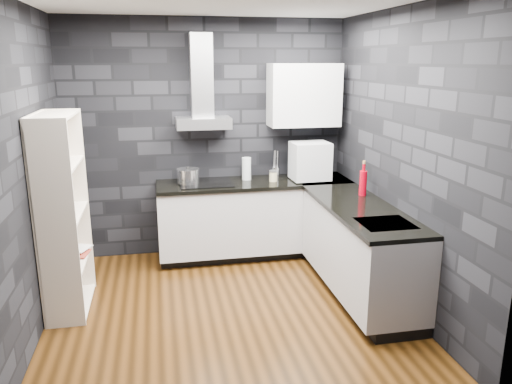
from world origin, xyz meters
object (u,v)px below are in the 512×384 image
object	(u,v)px
pot	(188,176)
glass_vase	(247,169)
storage_jar	(273,177)
fruit_bowl	(60,214)
appliance_garage	(310,161)
red_bottle	(363,183)
bookshelf	(63,214)
utensil_crock	(275,172)

from	to	relation	value
pot	glass_vase	size ratio (longest dim) A/B	0.94
storage_jar	fruit_bowl	world-z (taller)	storage_jar
appliance_garage	red_bottle	distance (m)	0.82
glass_vase	storage_jar	size ratio (longest dim) A/B	2.35
bookshelf	fruit_bowl	xyz separation A→B (m)	(0.00, -0.12, 0.04)
appliance_garage	red_bottle	world-z (taller)	appliance_garage
glass_vase	fruit_bowl	xyz separation A→B (m)	(-1.85, -1.12, -0.09)
red_bottle	pot	bearing A→B (deg)	153.84
glass_vase	pot	bearing A→B (deg)	-173.85
glass_vase	appliance_garage	world-z (taller)	appliance_garage
storage_jar	utensil_crock	size ratio (longest dim) A/B	0.90
fruit_bowl	glass_vase	bearing A→B (deg)	31.28
storage_jar	red_bottle	distance (m)	1.08
glass_vase	fruit_bowl	size ratio (longest dim) A/B	1.23
utensil_crock	red_bottle	size ratio (longest dim) A/B	0.48
glass_vase	utensil_crock	bearing A→B (deg)	6.66
utensil_crock	fruit_bowl	size ratio (longest dim) A/B	0.58
bookshelf	storage_jar	bearing A→B (deg)	2.56
red_bottle	appliance_garage	bearing A→B (deg)	113.99
storage_jar	red_bottle	world-z (taller)	red_bottle
pot	storage_jar	bearing A→B (deg)	-4.03
pot	red_bottle	distance (m)	1.91
pot	glass_vase	distance (m)	0.68
fruit_bowl	appliance_garage	bearing A→B (deg)	20.49
red_bottle	fruit_bowl	distance (m)	2.89
storage_jar	appliance_garage	world-z (taller)	appliance_garage
utensil_crock	bookshelf	bearing A→B (deg)	-154.55
utensil_crock	red_bottle	bearing A→B (deg)	-54.27
pot	utensil_crock	distance (m)	1.03
utensil_crock	fruit_bowl	distance (m)	2.49
storage_jar	appliance_garage	size ratio (longest dim) A/B	0.26
bookshelf	fruit_bowl	distance (m)	0.12
utensil_crock	fruit_bowl	world-z (taller)	utensil_crock
glass_vase	utensil_crock	xyz separation A→B (m)	(0.35, 0.04, -0.07)
glass_vase	utensil_crock	distance (m)	0.36
utensil_crock	storage_jar	bearing A→B (deg)	-110.46
pot	appliance_garage	size ratio (longest dim) A/B	0.57
utensil_crock	fruit_bowl	bearing A→B (deg)	-152.12
glass_vase	storage_jar	distance (m)	0.32
red_bottle	fruit_bowl	bearing A→B (deg)	-175.85
pot	bookshelf	world-z (taller)	bookshelf
storage_jar	pot	bearing A→B (deg)	175.97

